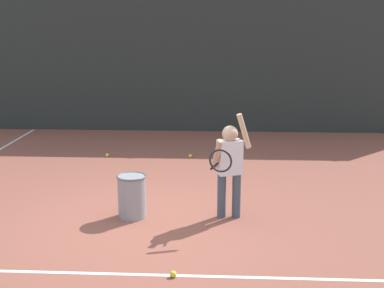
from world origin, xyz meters
name	(u,v)px	position (x,y,z in m)	size (l,w,h in m)	color
ground_plane	(149,222)	(0.00, 0.00, 0.00)	(20.00, 20.00, 0.00)	brown
court_line_baseline	(131,274)	(0.00, -1.37, 0.00)	(9.00, 0.05, 0.00)	white
back_fence_windscreen	(181,53)	(0.00, 5.59, 1.78)	(11.54, 0.08, 3.55)	#282D2B
fence_post_1	(99,49)	(-1.87, 5.65, 1.85)	(0.09, 0.09, 3.70)	slate
fence_post_2	(265,50)	(1.87, 5.65, 1.85)	(0.09, 0.09, 3.70)	slate
tennis_player	(229,163)	(1.00, 0.21, 0.73)	(0.56, 0.75, 1.35)	#3F4C59
ball_hopper	(132,196)	(-0.24, 0.17, 0.29)	(0.38, 0.38, 0.56)	gray
tennis_ball_0	(173,274)	(0.43, -1.40, 0.03)	(0.07, 0.07, 0.07)	#CCE033
tennis_ball_1	(107,155)	(-1.22, 3.15, 0.03)	(0.07, 0.07, 0.07)	#CCE033
tennis_ball_3	(190,156)	(0.34, 3.18, 0.03)	(0.07, 0.07, 0.07)	#CCE033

